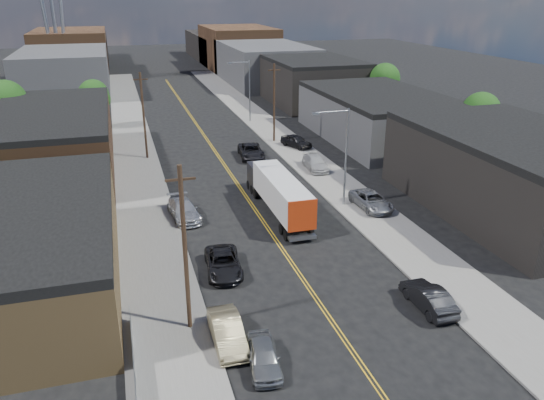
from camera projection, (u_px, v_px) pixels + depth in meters
ground at (197, 125)px, 77.68m from camera, size 260.00×260.00×0.00m
centerline at (216, 153)px, 64.29m from camera, size 0.32×120.00×0.01m
sidewalk_left at (136, 159)px, 61.77m from camera, size 5.00×140.00×0.15m
sidewalk_right at (291, 147)px, 66.75m from camera, size 5.00×140.00×0.15m
warehouse_tan at (20, 247)px, 34.45m from camera, size 12.00×22.00×5.60m
warehouse_brown at (53, 140)px, 57.47m from camera, size 12.00×26.00×6.60m
industrial_right_a at (516, 172)px, 46.43m from camera, size 14.00×22.00×7.10m
industrial_right_b at (379, 116)px, 69.82m from camera, size 14.00×24.00×6.10m
industrial_right_c at (311, 80)px, 92.75m from camera, size 14.00×22.00×7.60m
skyline_left_a at (65, 71)px, 102.21m from camera, size 16.00×30.00×8.00m
skyline_right_a at (264, 63)px, 112.68m from camera, size 16.00×30.00×8.00m
skyline_left_b at (72, 52)px, 124.16m from camera, size 16.00×26.00×10.00m
skyline_right_b at (238, 47)px, 134.63m from camera, size 16.00×26.00×10.00m
skyline_left_c at (77, 50)px, 142.56m from camera, size 16.00×40.00×7.00m
skyline_right_c at (223, 46)px, 153.03m from camera, size 16.00×40.00×7.00m
streetlight_near at (342, 150)px, 46.47m from camera, size 3.39×0.25×9.00m
streetlight_far at (247, 86)px, 77.71m from camera, size 3.39×0.25×9.00m
utility_pole_left_near at (185, 249)px, 29.01m from camera, size 1.60×0.26×10.00m
utility_pole_left_far at (144, 116)px, 60.26m from camera, size 1.60×0.26×10.00m
utility_pole_right at (274, 103)px, 67.23m from camera, size 1.60×0.26×10.00m
tree_left_mid at (7, 104)px, 64.93m from camera, size 5.10×5.04×8.37m
tree_left_far at (94, 97)px, 74.14m from camera, size 4.35×4.20×6.97m
tree_right_near at (481, 114)px, 62.34m from camera, size 4.60×4.48×7.44m
tree_right_far at (385, 81)px, 83.65m from camera, size 4.85×4.76×7.91m
semi_truck at (277, 190)px, 46.59m from camera, size 2.33×13.65×3.57m
car_left_a at (264, 356)px, 27.47m from camera, size 2.08×4.16×1.36m
car_left_b at (227, 332)px, 29.31m from camera, size 1.64×4.62×1.52m
car_left_c at (223, 263)px, 36.83m from camera, size 2.81×5.29×1.42m
car_left_d at (184, 210)px, 45.57m from camera, size 2.67×5.52×1.55m
car_right_oncoming at (428, 297)px, 32.62m from camera, size 1.60×4.54×1.49m
car_right_lot_a at (371, 200)px, 47.41m from camera, size 2.59×5.25×1.43m
car_right_lot_b at (315, 163)px, 57.83m from camera, size 2.25×5.02×1.43m
car_right_lot_c at (296, 141)px, 66.08m from camera, size 3.47×4.79×1.52m
car_ahead_truck at (251, 151)px, 62.26m from camera, size 3.18×5.95×1.59m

